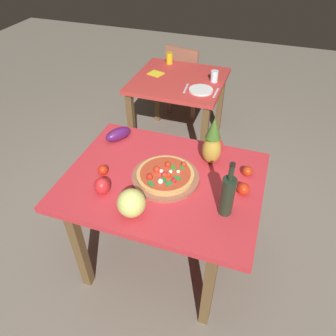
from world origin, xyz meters
TOP-DOWN VIEW (x-y plane):
  - ground_plane at (0.00, 0.00)m, footprint 10.00×10.00m
  - display_table at (0.00, 0.00)m, footprint 1.22×0.94m
  - background_table at (-0.33, 1.41)m, footprint 0.87×0.84m
  - dining_chair at (-0.45, 2.05)m, footprint 0.48×0.48m
  - pizza_board at (0.02, -0.00)m, footprint 0.42×0.42m
  - pizza at (0.02, -0.00)m, footprint 0.36×0.36m
  - wine_bottle at (0.42, -0.15)m, footprint 0.08×0.08m
  - pineapple_left at (0.24, 0.26)m, footprint 0.12×0.12m
  - melon at (-0.07, -0.32)m, footprint 0.16×0.16m
  - bell_pepper at (-0.30, -0.23)m, footprint 0.09×0.09m
  - eggplant at (-0.44, 0.29)m, footprint 0.19×0.22m
  - tomato_beside_pepper at (0.49, 0.03)m, footprint 0.07×0.07m
  - tomato_by_bottle at (0.25, 0.41)m, footprint 0.08×0.08m
  - tomato_near_board at (0.49, 0.20)m, footprint 0.06×0.06m
  - tomato_at_corner at (-0.37, -0.08)m, footprint 0.06×0.06m
  - drinking_glass_juice at (-0.54, 1.73)m, footprint 0.07×0.07m
  - drinking_glass_water at (0.00, 1.46)m, footprint 0.07×0.07m
  - dinner_plate at (-0.07, 1.23)m, footprint 0.22×0.22m
  - fork_utensil at (-0.21, 1.23)m, footprint 0.03×0.18m
  - knife_utensil at (0.07, 1.23)m, footprint 0.02×0.18m
  - napkin_folded at (-0.58, 1.44)m, footprint 0.17×0.15m

SIDE VIEW (x-z plane):
  - ground_plane at x=0.00m, z-range 0.00..0.00m
  - dining_chair at x=-0.45m, z-range 0.06..0.91m
  - background_table at x=-0.33m, z-range 0.26..1.01m
  - display_table at x=0.00m, z-range 0.29..1.04m
  - napkin_folded at x=-0.58m, z-range 0.75..0.76m
  - fork_utensil at x=-0.21m, z-range 0.75..0.76m
  - knife_utensil at x=0.07m, z-range 0.75..0.76m
  - dinner_plate at x=-0.07m, z-range 0.75..0.77m
  - pizza_board at x=0.02m, z-range 0.75..0.78m
  - tomato_at_corner at x=-0.37m, z-range 0.75..0.82m
  - tomato_near_board at x=0.49m, z-range 0.75..0.82m
  - tomato_beside_pepper at x=0.49m, z-range 0.75..0.83m
  - tomato_by_bottle at x=0.25m, z-range 0.75..0.83m
  - pizza at x=0.02m, z-range 0.76..0.82m
  - eggplant at x=-0.44m, z-range 0.75..0.84m
  - bell_pepper at x=-0.30m, z-range 0.75..0.85m
  - drinking_glass_water at x=0.00m, z-range 0.75..0.86m
  - drinking_glass_juice at x=-0.54m, z-range 0.75..0.87m
  - melon at x=-0.07m, z-range 0.75..0.91m
  - wine_bottle at x=0.42m, z-range 0.71..1.06m
  - pineapple_left at x=0.24m, z-range 0.73..1.07m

